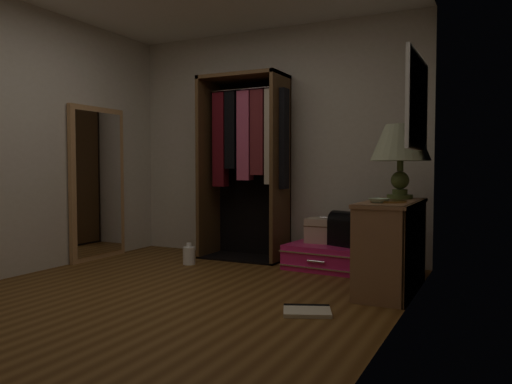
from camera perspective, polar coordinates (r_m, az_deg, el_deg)
ground at (r=4.11m, az=-9.87°, el=-11.71°), size 4.00×4.00×0.00m
room_walls at (r=4.00m, az=-8.80°, el=9.55°), size 3.52×4.02×2.60m
console_bookshelf at (r=4.36m, az=15.30°, el=-5.57°), size 0.42×1.12×0.75m
open_wardrobe at (r=5.60m, az=-0.95°, el=4.68°), size 1.01×0.50×2.05m
floor_mirror at (r=5.85m, az=-17.63°, el=0.95°), size 0.06×0.80×1.70m
pink_suitcase at (r=5.14m, az=8.23°, el=-7.34°), size 0.86×0.65×0.25m
train_case at (r=5.21m, az=7.84°, el=-4.38°), size 0.38×0.27×0.27m
black_bag at (r=5.04m, az=10.26°, el=-4.08°), size 0.37×0.31×0.35m
table_lamp at (r=4.62m, az=16.19°, el=5.24°), size 0.56×0.56×0.66m
brass_tray at (r=4.14m, az=14.89°, el=-1.02°), size 0.29×0.29×0.02m
ceramic_bowl at (r=4.05m, az=13.89°, el=-0.95°), size 0.20×0.20×0.04m
white_jug at (r=5.38m, az=-7.66°, el=-7.18°), size 0.15×0.15×0.23m
floor_book at (r=3.66m, az=5.84°, el=-13.31°), size 0.41×0.37×0.03m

